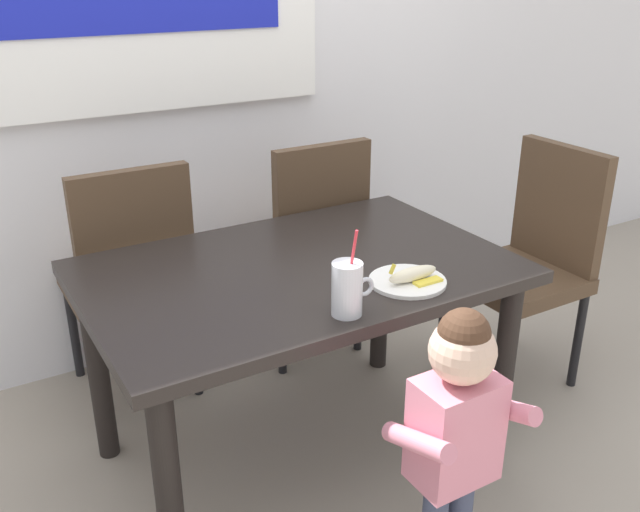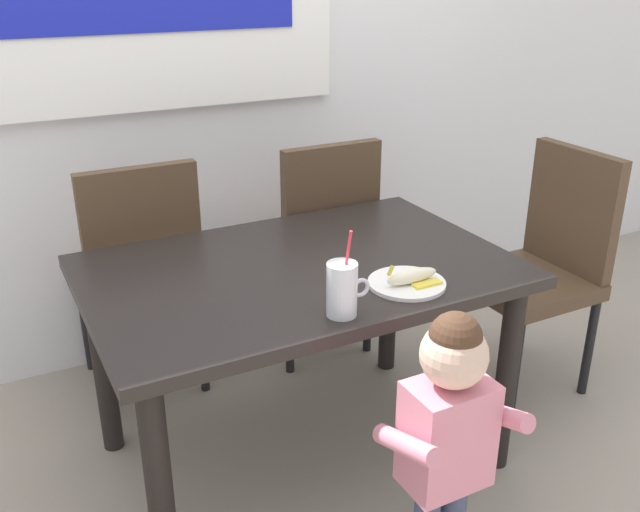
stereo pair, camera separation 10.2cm
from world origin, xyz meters
TOP-DOWN VIEW (x-y plane):
  - ground_plane at (0.00, 0.00)m, footprint 24.00×24.00m
  - back_wall at (-0.00, 1.03)m, footprint 6.40×0.17m
  - dining_table at (0.00, 0.00)m, footprint 1.32×0.87m
  - dining_chair_left at (-0.36, 0.65)m, footprint 0.44×0.45m
  - dining_chair_right at (0.38, 0.61)m, footprint 0.44×0.45m
  - dining_chair_far at (1.07, 0.01)m, footprint 0.44×0.44m
  - toddler_standing at (0.10, -0.65)m, footprint 0.33×0.24m
  - milk_cup at (-0.04, -0.35)m, footprint 0.13×0.08m
  - snack_plate at (0.22, -0.27)m, footprint 0.23×0.23m
  - peeled_banana at (0.23, -0.29)m, footprint 0.17×0.11m

SIDE VIEW (x-z plane):
  - ground_plane at x=0.00m, z-range 0.00..0.00m
  - toddler_standing at x=0.10m, z-range 0.11..0.95m
  - dining_chair_left at x=-0.36m, z-range 0.06..1.02m
  - dining_chair_right at x=0.38m, z-range 0.06..1.02m
  - dining_chair_far at x=1.07m, z-range 0.06..1.02m
  - dining_table at x=0.00m, z-range 0.26..0.99m
  - snack_plate at x=0.22m, z-range 0.73..0.74m
  - peeled_banana at x=0.23m, z-range 0.72..0.80m
  - milk_cup at x=-0.04m, z-range 0.67..0.92m
  - back_wall at x=0.00m, z-range 0.00..2.90m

